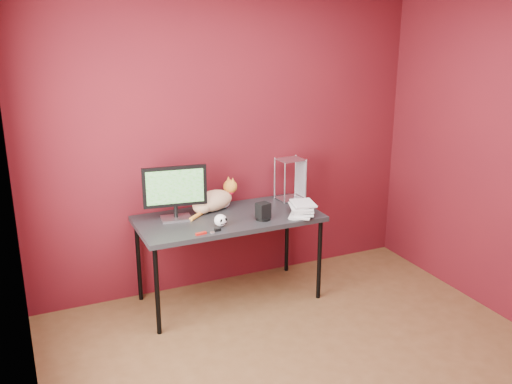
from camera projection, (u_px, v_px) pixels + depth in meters
name	position (u px, v px, depth m)	size (l,w,h in m)	color
room	(337.00, 174.00, 3.34)	(3.52, 3.52, 2.61)	#52351C
desk	(229.00, 222.00, 4.69)	(1.50, 0.70, 0.75)	black
monitor	(175.00, 190.00, 4.54)	(0.51, 0.20, 0.44)	silver
cat	(213.00, 200.00, 4.79)	(0.51, 0.34, 0.26)	#C57329
skull_mug	(221.00, 220.00, 4.44)	(0.10, 0.10, 0.10)	white
speaker	(263.00, 212.00, 4.59)	(0.12, 0.12, 0.14)	black
book_stack	(292.00, 145.00, 4.54)	(0.28, 0.29, 1.18)	beige
wire_rack	(290.00, 179.00, 5.05)	(0.23, 0.19, 0.38)	silver
pocket_knife	(201.00, 234.00, 4.29)	(0.09, 0.02, 0.02)	#A8120C
black_gadget	(218.00, 230.00, 4.36)	(0.05, 0.03, 0.02)	black
washer	(212.00, 233.00, 4.33)	(0.04, 0.04, 0.00)	silver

